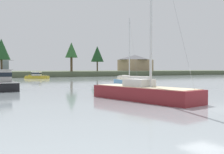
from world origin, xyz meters
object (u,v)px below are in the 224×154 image
object	(u,v)px
cruiser_yellow	(35,77)
cruiser_black	(0,85)
sailboat_maroon	(143,96)
sailboat_skyblue	(128,83)

from	to	relation	value
cruiser_yellow	cruiser_black	xyz separation A→B (m)	(-13.31, -34.00, 0.12)
cruiser_yellow	cruiser_black	world-z (taller)	cruiser_black
sailboat_maroon	cruiser_black	bearing A→B (deg)	113.56
cruiser_black	sailboat_skyblue	bearing A→B (deg)	4.27
sailboat_skyblue	cruiser_yellow	bearing A→B (deg)	99.63
cruiser_yellow	sailboat_maroon	world-z (taller)	sailboat_maroon
sailboat_maroon	cruiser_yellow	bearing A→B (deg)	83.56
cruiser_yellow	sailboat_skyblue	bearing A→B (deg)	-80.37
sailboat_skyblue	sailboat_maroon	distance (m)	21.83
sailboat_skyblue	sailboat_maroon	size ratio (longest dim) A/B	0.73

